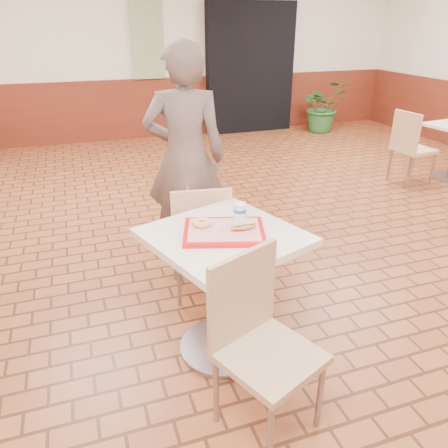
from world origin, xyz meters
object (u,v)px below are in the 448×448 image
object	(u,v)px
ring_donut	(202,223)
customer	(185,158)
chair_main_front	(259,336)
potted_plant	(323,106)
chair_main_back	(200,236)
serving_tray	(224,231)
paper_cup	(240,211)
main_table	(224,274)
chair_second_left	(410,144)
long_john_donut	(243,226)

from	to	relation	value
ring_donut	customer	bearing A→B (deg)	80.14
chair_main_front	potted_plant	size ratio (longest dim) A/B	1.01
chair_main_back	serving_tray	distance (m)	0.71
serving_tray	ring_donut	world-z (taller)	ring_donut
chair_main_front	paper_cup	world-z (taller)	paper_cup
customer	main_table	bearing A→B (deg)	100.72
ring_donut	serving_tray	bearing A→B (deg)	-40.88
main_table	chair_main_front	xyz separation A→B (m)	(-0.01, -0.54, -0.03)
customer	ring_donut	xyz separation A→B (m)	(-0.20, -1.16, -0.03)
main_table	chair_main_front	distance (m)	0.54
chair_main_back	ring_donut	bearing A→B (deg)	83.84
paper_cup	chair_second_left	bearing A→B (deg)	34.24
chair_main_back	chair_second_left	xyz separation A→B (m)	(3.15, 1.56, 0.01)
main_table	chair_main_back	size ratio (longest dim) A/B	0.92
chair_main_front	long_john_donut	xyz separation A→B (m)	(0.11, 0.51, 0.35)
potted_plant	chair_main_front	bearing A→B (deg)	-123.23
customer	serving_tray	bearing A→B (deg)	100.72
potted_plant	paper_cup	bearing A→B (deg)	-125.47
serving_tray	long_john_donut	size ratio (longest dim) A/B	2.97
customer	paper_cup	world-z (taller)	customer
paper_cup	chair_second_left	distance (m)	3.71
customer	potted_plant	world-z (taller)	customer
chair_main_back	paper_cup	world-z (taller)	paper_cup
ring_donut	potted_plant	world-z (taller)	potted_plant
serving_tray	potted_plant	size ratio (longest dim) A/B	0.49
ring_donut	chair_second_left	world-z (taller)	chair_second_left
potted_plant	ring_donut	bearing A→B (deg)	-127.14
chair_main_back	ring_donut	xyz separation A→B (m)	(-0.14, -0.54, 0.37)
main_table	paper_cup	size ratio (longest dim) A/B	8.86
chair_second_left	potted_plant	xyz separation A→B (m)	(0.47, 2.86, -0.05)
serving_tray	paper_cup	size ratio (longest dim) A/B	4.85
chair_main_front	paper_cup	size ratio (longest dim) A/B	10.09
serving_tray	main_table	bearing A→B (deg)	0.00
chair_main_front	potted_plant	bearing A→B (deg)	33.70
chair_main_front	paper_cup	distance (m)	0.77
chair_main_front	long_john_donut	world-z (taller)	chair_main_front
chair_main_back	potted_plant	xyz separation A→B (m)	(3.62, 4.42, -0.04)
chair_main_back	customer	world-z (taller)	customer
customer	potted_plant	size ratio (longest dim) A/B	1.95
chair_main_front	customer	size ratio (longest dim) A/B	0.52
chair_main_back	customer	bearing A→B (deg)	-87.72
chair_main_front	potted_plant	xyz separation A→B (m)	(3.66, 5.59, -0.06)
customer	potted_plant	distance (m)	5.23
chair_main_back	chair_second_left	distance (m)	3.52
customer	serving_tray	size ratio (longest dim) A/B	4.00
main_table	chair_main_front	size ratio (longest dim) A/B	0.88
customer	long_john_donut	xyz separation A→B (m)	(0.00, -1.28, -0.03)
chair_main_back	potted_plant	size ratio (longest dim) A/B	0.97
customer	paper_cup	size ratio (longest dim) A/B	19.37
chair_second_left	potted_plant	bearing A→B (deg)	-14.54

